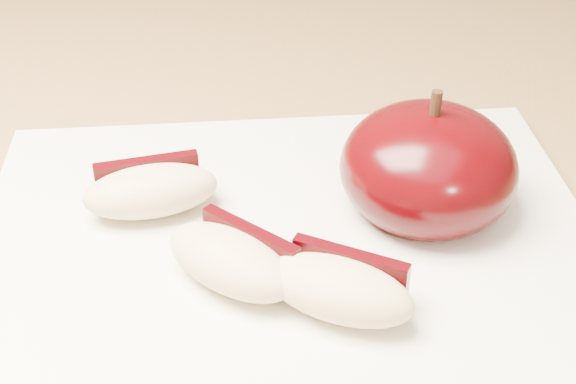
# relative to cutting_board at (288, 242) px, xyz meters

# --- Properties ---
(back_cabinet) EXTENTS (2.40, 0.62, 0.94)m
(back_cabinet) POSITION_rel_cutting_board_xyz_m (-0.04, 0.80, -0.44)
(back_cabinet) COLOR silver
(back_cabinet) RESTS_ON ground
(cutting_board) EXTENTS (0.36, 0.31, 0.01)m
(cutting_board) POSITION_rel_cutting_board_xyz_m (0.00, 0.00, 0.00)
(cutting_board) COLOR white
(cutting_board) RESTS_ON island_counter
(apple_half) EXTENTS (0.12, 0.12, 0.08)m
(apple_half) POSITION_rel_cutting_board_xyz_m (0.06, 0.04, 0.03)
(apple_half) COLOR black
(apple_half) RESTS_ON cutting_board
(apple_wedge_a) EXTENTS (0.08, 0.06, 0.02)m
(apple_wedge_a) POSITION_rel_cutting_board_xyz_m (-0.07, 0.00, 0.02)
(apple_wedge_a) COLOR beige
(apple_wedge_a) RESTS_ON cutting_board
(apple_wedge_b) EXTENTS (0.08, 0.06, 0.02)m
(apple_wedge_b) POSITION_rel_cutting_board_xyz_m (-0.02, -0.04, 0.02)
(apple_wedge_b) COLOR beige
(apple_wedge_b) RESTS_ON cutting_board
(apple_wedge_c) EXTENTS (0.07, 0.04, 0.02)m
(apple_wedge_c) POSITION_rel_cutting_board_xyz_m (0.03, -0.05, 0.02)
(apple_wedge_c) COLOR beige
(apple_wedge_c) RESTS_ON cutting_board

